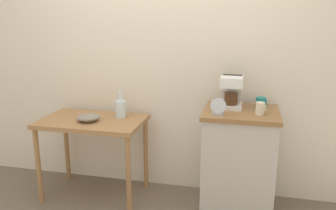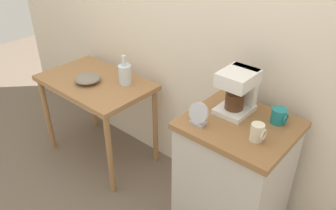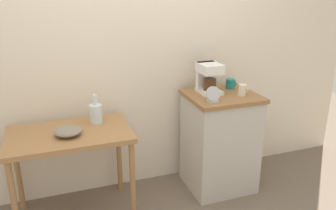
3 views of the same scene
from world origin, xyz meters
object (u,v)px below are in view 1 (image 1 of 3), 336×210
Objects in this scene: bowl_stoneware at (88,117)px; coffee_maker at (232,90)px; glass_carafe_vase at (121,108)px; mug_dark_teal at (261,102)px; table_clock at (218,107)px; mug_small_cream at (261,109)px.

coffee_maker is (1.22, 0.17, 0.26)m from bowl_stoneware.
glass_carafe_vase is (0.24, 0.18, 0.05)m from bowl_stoneware.
mug_dark_teal is at bearing 1.46° from glass_carafe_vase.
mug_dark_teal is at bearing 8.18° from bowl_stoneware.
glass_carafe_vase is at bearing -178.54° from mug_dark_teal.
table_clock reaches higher than glass_carafe_vase.
mug_dark_teal is at bearing 87.26° from mug_small_cream.
coffee_maker is 2.68× the size of mug_small_cream.
coffee_maker is at bearing -0.45° from glass_carafe_vase.
bowl_stoneware is at bearing 179.37° from mug_small_cream.
bowl_stoneware is 0.30m from glass_carafe_vase.
table_clock reaches higher than mug_small_cream.
bowl_stoneware is 0.85× the size of glass_carafe_vase.
mug_dark_teal is at bearing 9.07° from coffee_maker.
glass_carafe_vase is 2.44× the size of mug_small_cream.
glass_carafe_vase is at bearing 170.91° from mug_small_cream.
mug_dark_teal reaches higher than bowl_stoneware.
bowl_stoneware is 0.78× the size of coffee_maker.
glass_carafe_vase is 1.01m from coffee_maker.
mug_dark_teal is (0.01, 0.23, -0.01)m from mug_small_cream.
mug_small_cream is 0.23m from mug_dark_teal.
mug_small_cream is (0.23, -0.19, -0.09)m from coffee_maker.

